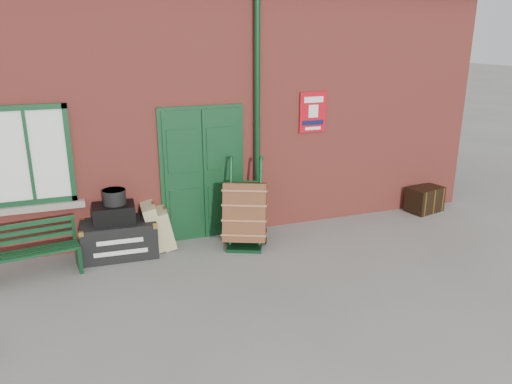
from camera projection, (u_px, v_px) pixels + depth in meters
name	position (u px, v px, depth m)	size (l,w,h in m)	color
ground	(248.00, 270.00, 7.45)	(80.00, 80.00, 0.00)	gray
station_building	(191.00, 96.00, 9.92)	(10.30, 4.30, 4.36)	#AF4438
bench	(30.00, 250.00, 7.13)	(1.37, 0.59, 0.82)	#0F381B
houdini_trunk	(120.00, 239.00, 7.84)	(1.14, 0.63, 0.57)	black
strongbox	(114.00, 213.00, 7.69)	(0.63, 0.46, 0.29)	black
hatbox	(114.00, 197.00, 7.65)	(0.34, 0.34, 0.23)	black
suitcase_back	(153.00, 226.00, 8.07)	(0.21, 0.53, 0.74)	tan
suitcase_front	(165.00, 228.00, 8.14)	(0.19, 0.48, 0.64)	tan
porter_trolley	(245.00, 213.00, 8.17)	(0.93, 0.96, 1.43)	#0D3419
dark_trunk	(425.00, 199.00, 9.80)	(0.68, 0.44, 0.49)	black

